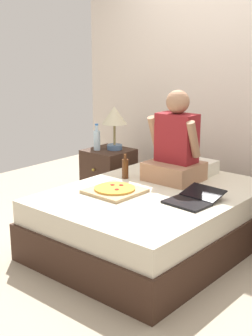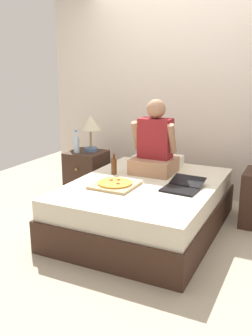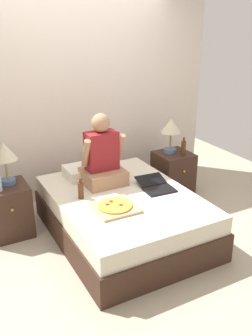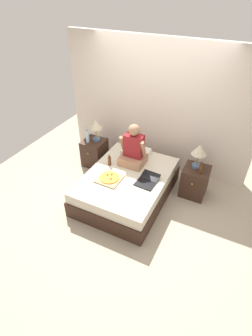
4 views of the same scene
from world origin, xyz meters
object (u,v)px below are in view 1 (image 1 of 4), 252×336
object	(u,v)px
person_seated	(176,148)
laptop	(192,200)
bed	(154,219)
pizza_box	(115,190)
lamp_on_left_nightstand	(114,118)
beer_bottle_on_bed	(125,168)
nightstand_left	(109,176)
water_bottle	(97,139)

from	to	relation	value
person_seated	laptop	size ratio (longest dim) A/B	1.79
bed	pizza_box	world-z (taller)	pizza_box
lamp_on_left_nightstand	beer_bottle_on_bed	xyz separation A→B (m)	(0.61, -0.54, -0.31)
beer_bottle_on_bed	laptop	bearing A→B (deg)	-11.46
nightstand_left	pizza_box	world-z (taller)	nightstand_left
water_bottle	person_seated	size ratio (longest dim) A/B	0.35
water_bottle	laptop	bearing A→B (deg)	-20.08
bed	laptop	xyz separation A→B (m)	(0.39, -0.04, 0.27)
water_bottle	laptop	distance (m)	1.64
nightstand_left	beer_bottle_on_bed	distance (m)	0.86
pizza_box	bed	bearing A→B (deg)	47.72
person_seated	beer_bottle_on_bed	bearing A→B (deg)	-145.32
bed	nightstand_left	xyz separation A→B (m)	(-1.06, 0.61, 0.04)
person_seated	pizza_box	bearing A→B (deg)	-104.42
pizza_box	nightstand_left	bearing A→B (deg)	134.92
nightstand_left	water_bottle	bearing A→B (deg)	-131.65
bed	nightstand_left	bearing A→B (deg)	150.09
laptop	beer_bottle_on_bed	size ratio (longest dim) A/B	1.98
laptop	person_seated	bearing A→B (deg)	137.21
nightstand_left	beer_bottle_on_bed	xyz separation A→B (m)	(0.65, -0.49, 0.30)
pizza_box	lamp_on_left_nightstand	bearing A→B (deg)	131.90
water_bottle	pizza_box	xyz separation A→B (m)	(0.93, -0.76, -0.17)
nightstand_left	lamp_on_left_nightstand	bearing A→B (deg)	51.37
lamp_on_left_nightstand	pizza_box	world-z (taller)	lamp_on_left_nightstand
water_bottle	beer_bottle_on_bed	distance (m)	0.83
lamp_on_left_nightstand	laptop	size ratio (longest dim) A/B	1.03
nightstand_left	pizza_box	xyz separation A→B (m)	(0.85, -0.85, 0.22)
lamp_on_left_nightstand	pizza_box	bearing A→B (deg)	-48.10
water_bottle	beer_bottle_on_bed	world-z (taller)	water_bottle
person_seated	nightstand_left	bearing A→B (deg)	166.69
laptop	pizza_box	world-z (taller)	laptop
nightstand_left	water_bottle	distance (m)	0.41
bed	water_bottle	bearing A→B (deg)	155.46
nightstand_left	laptop	world-z (taller)	nightstand_left
bed	water_bottle	size ratio (longest dim) A/B	6.68
person_seated	water_bottle	bearing A→B (deg)	172.24
bed	lamp_on_left_nightstand	bearing A→B (deg)	147.11
nightstand_left	person_seated	world-z (taller)	person_seated
lamp_on_left_nightstand	beer_bottle_on_bed	world-z (taller)	lamp_on_left_nightstand
laptop	nightstand_left	bearing A→B (deg)	155.88
person_seated	laptop	xyz separation A→B (m)	(0.44, -0.41, -0.27)
laptop	beer_bottle_on_bed	world-z (taller)	beer_bottle_on_bed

